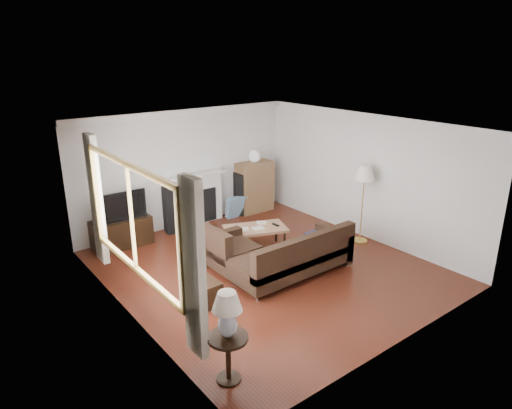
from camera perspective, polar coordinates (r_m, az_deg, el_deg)
room at (r=7.65m, az=1.37°, el=0.49°), size 5.10×5.60×2.54m
window at (r=6.21m, az=-15.30°, el=-1.71°), size 0.12×2.74×1.54m
curtain_near at (r=5.02m, az=-7.75°, el=-8.10°), size 0.10×0.35×2.10m
curtain_far at (r=7.63m, az=-19.32°, el=0.54°), size 0.10×0.35×2.10m
fireplace at (r=10.02m, az=-7.51°, el=0.76°), size 1.40×0.26×1.15m
tv_stand at (r=9.26m, az=-16.45°, el=-3.36°), size 1.12×0.50×0.56m
television at (r=9.07m, az=-16.77°, el=-0.09°), size 0.98×0.13×0.56m
speaker_left at (r=9.66m, az=-10.59°, el=-0.67°), size 0.32×0.37×0.97m
speaker_right at (r=10.51m, az=-1.92°, el=1.31°), size 0.37×0.40×0.98m
bookshelf at (r=10.71m, az=-0.18°, el=2.23°), size 0.86×0.41×1.19m
globe_lamp at (r=10.52m, az=-0.19°, el=6.05°), size 0.28×0.28×0.28m
sectional_sofa at (r=7.75m, az=4.59°, el=-6.22°), size 2.35×1.72×0.76m
coffee_table at (r=8.76m, az=-0.08°, el=-4.22°), size 1.31×1.00×0.45m
footstool at (r=7.01m, az=-6.60°, el=-10.99°), size 0.45×0.45×0.37m
floor_lamp at (r=9.14m, az=13.15°, el=0.05°), size 0.41×0.41×1.58m
side_table at (r=5.53m, az=-3.48°, el=-18.63°), size 0.47×0.47×0.59m
table_lamp at (r=5.20m, az=-3.60°, el=-13.62°), size 0.34×0.34×0.55m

